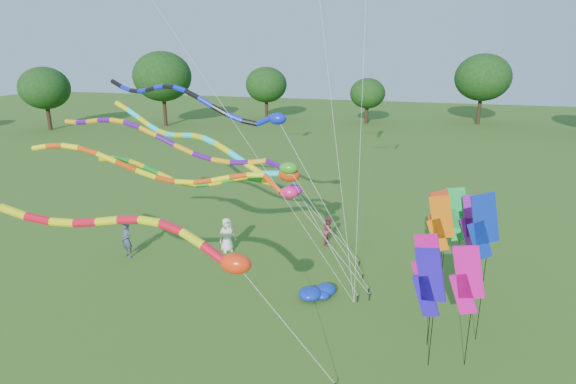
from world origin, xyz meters
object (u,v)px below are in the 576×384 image
(person_b, at_px, (127,240))
(blue_nylon_heap, at_px, (326,292))
(person_a, at_px, (227,235))
(person_c, at_px, (329,231))
(tube_kite_red, at_px, (114,228))
(tube_kite_orange, at_px, (191,174))

(person_b, bearing_deg, blue_nylon_heap, 14.44)
(person_a, xyz_separation_m, person_b, (-4.64, -2.00, 0.01))
(blue_nylon_heap, distance_m, person_b, 10.66)
(person_b, xyz_separation_m, person_c, (9.57, 4.29, -0.13))
(tube_kite_red, height_order, person_c, tube_kite_red)
(tube_kite_red, height_order, person_b, tube_kite_red)
(blue_nylon_heap, relative_size, person_b, 0.80)
(tube_kite_orange, height_order, blue_nylon_heap, tube_kite_orange)
(person_b, bearing_deg, person_c, 45.72)
(tube_kite_orange, relative_size, person_b, 7.40)
(tube_kite_orange, xyz_separation_m, person_b, (-5.00, 2.28, -4.39))
(person_a, distance_m, person_b, 5.05)
(person_a, bearing_deg, person_c, -18.61)
(tube_kite_orange, distance_m, person_b, 7.03)
(blue_nylon_heap, bearing_deg, tube_kite_red, -137.28)
(tube_kite_orange, bearing_deg, tube_kite_red, -104.97)
(tube_kite_red, distance_m, person_b, 9.06)
(person_a, xyz_separation_m, person_c, (4.93, 2.30, -0.12))
(tube_kite_orange, bearing_deg, person_a, 86.18)
(person_a, relative_size, person_c, 1.15)
(person_b, height_order, person_c, person_b)
(blue_nylon_heap, xyz_separation_m, person_b, (-10.56, 1.32, 0.68))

